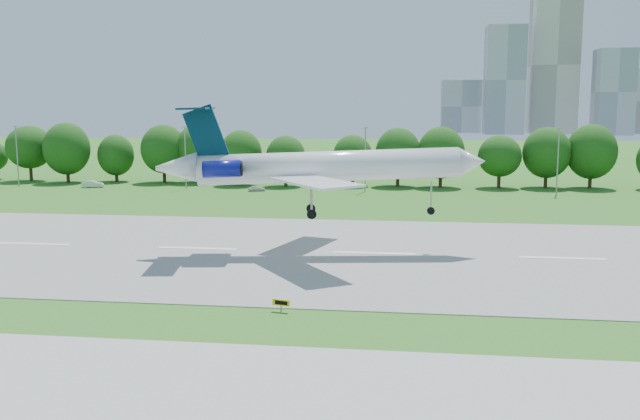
# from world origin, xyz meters

# --- Properties ---
(ground) EXTENTS (600.00, 600.00, 0.00)m
(ground) POSITION_xyz_m (0.00, 0.00, 0.00)
(ground) COLOR #29661A
(ground) RESTS_ON ground
(runway) EXTENTS (400.00, 45.00, 0.08)m
(runway) POSITION_xyz_m (0.00, 25.00, 0.04)
(runway) COLOR gray
(runway) RESTS_ON ground
(tree_line) EXTENTS (288.40, 8.40, 10.40)m
(tree_line) POSITION_xyz_m (0.00, 92.00, 6.19)
(tree_line) COLOR #382314
(tree_line) RESTS_ON ground
(light_poles) EXTENTS (175.90, 0.25, 12.19)m
(light_poles) POSITION_xyz_m (-2.50, 82.00, 6.34)
(light_poles) COLOR gray
(light_poles) RESTS_ON ground
(skyline) EXTENTS (127.00, 52.00, 80.00)m
(skyline) POSITION_xyz_m (100.16, 390.61, 30.46)
(skyline) COLOR #B2B2B7
(skyline) RESTS_ON ground
(airliner) EXTENTS (35.97, 25.94, 12.19)m
(airliner) POSITION_xyz_m (13.18, 24.71, 9.65)
(airliner) COLOR white
(airliner) RESTS_ON ground
(taxi_sign_right) EXTENTS (1.43, 0.50, 1.01)m
(taxi_sign_right) POSITION_xyz_m (14.03, 1.67, 0.74)
(taxi_sign_right) COLOR gray
(taxi_sign_right) RESTS_ON ground
(service_vehicle_a) EXTENTS (4.42, 2.52, 1.38)m
(service_vehicle_a) POSITION_xyz_m (-39.41, 82.27, 0.69)
(service_vehicle_a) COLOR silver
(service_vehicle_a) RESTS_ON ground
(service_vehicle_b) EXTENTS (3.46, 2.21, 1.10)m
(service_vehicle_b) POSITION_xyz_m (-5.55, 80.39, 0.55)
(service_vehicle_b) COLOR silver
(service_vehicle_b) RESTS_ON ground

